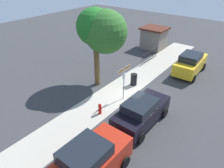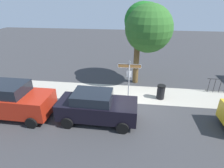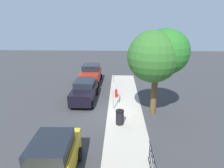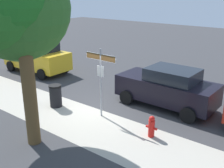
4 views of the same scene
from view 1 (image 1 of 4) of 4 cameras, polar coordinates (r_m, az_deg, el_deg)
ground_plane at (r=15.76m, az=5.34°, el=-3.66°), size 60.00×60.00×0.00m
sidewalk_strip at (r=17.79m, az=5.37°, el=0.60°), size 24.00×2.60×0.00m
street_sign at (r=14.61m, az=3.34°, el=2.33°), size 1.44×0.07×2.76m
shade_tree at (r=16.15m, az=-3.42°, el=14.81°), size 3.43×3.99×6.07m
car_red at (r=10.00m, az=-6.27°, el=-20.56°), size 4.20×2.15×2.02m
car_black at (r=12.91m, az=8.08°, el=-7.57°), size 4.30×2.01×1.76m
car_yellow at (r=20.06m, az=20.74°, el=5.33°), size 4.39×2.08×1.93m
iron_fence at (r=21.76m, az=10.17°, el=7.57°), size 3.46×0.04×1.07m
utility_shed at (r=25.31m, az=11.46°, el=12.36°), size 2.65×2.79×2.47m
fire_hydrant at (r=13.90m, az=-3.34°, el=-6.80°), size 0.42×0.22×0.78m
trash_bin at (r=17.14m, az=6.00°, el=1.23°), size 0.55×0.55×0.98m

